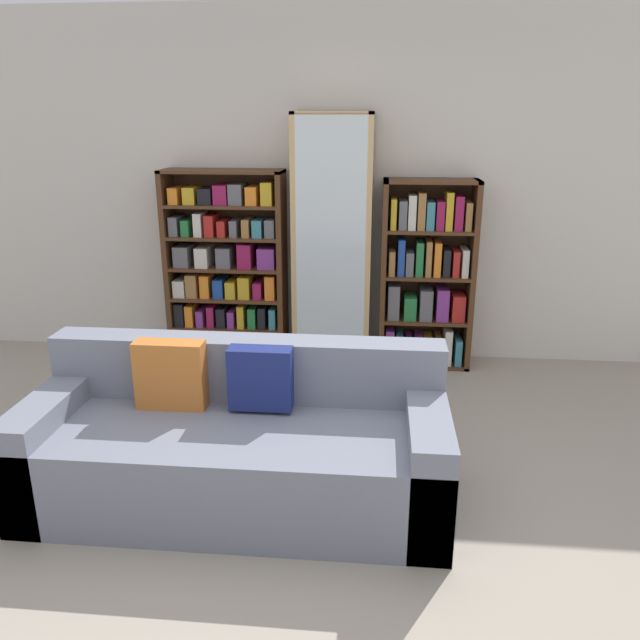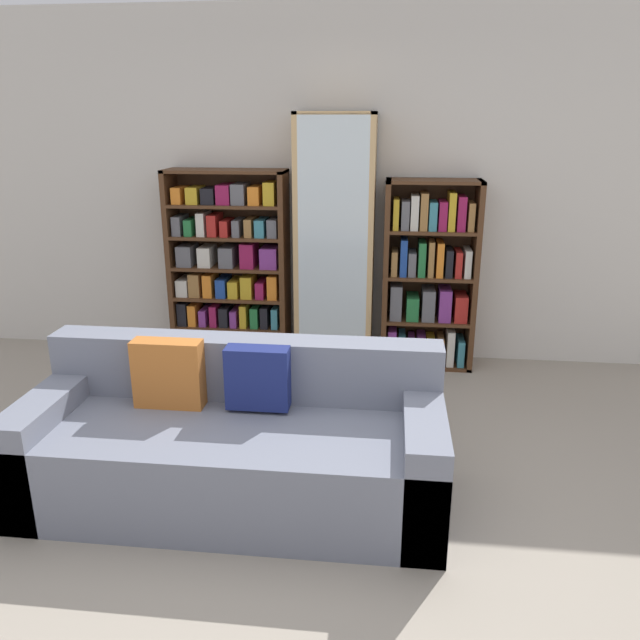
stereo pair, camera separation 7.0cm
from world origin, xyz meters
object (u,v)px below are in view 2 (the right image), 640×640
at_px(bookshelf_left, 230,269).
at_px(wine_bottle, 419,391).
at_px(couch, 234,446).
at_px(display_cabinet, 335,244).
at_px(bookshelf_right, 429,278).

xyz_separation_m(bookshelf_left, wine_bottle, (1.49, -0.92, -0.57)).
distance_m(couch, wine_bottle, 1.45).
bearing_deg(display_cabinet, couch, -99.54).
height_order(couch, wine_bottle, couch).
bearing_deg(couch, bookshelf_left, 104.44).
bearing_deg(bookshelf_left, bookshelf_right, -0.02).
bearing_deg(wine_bottle, couch, -132.54).
distance_m(bookshelf_left, display_cabinet, 0.87).
height_order(display_cabinet, wine_bottle, display_cabinet).
bearing_deg(wine_bottle, display_cabinet, 125.60).
distance_m(couch, bookshelf_left, 2.10).
xyz_separation_m(bookshelf_left, display_cabinet, (0.84, -0.02, 0.23)).
distance_m(bookshelf_right, wine_bottle, 1.07).
bearing_deg(couch, bookshelf_right, 61.88).
relative_size(couch, bookshelf_left, 1.38).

